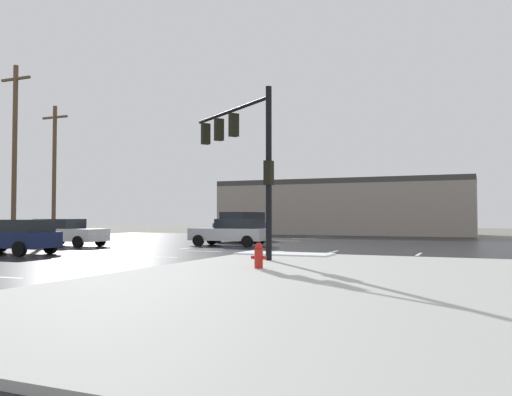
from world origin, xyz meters
TOP-DOWN VIEW (x-y plane):
  - ground_plane at (0.00, 0.00)m, footprint 120.00×120.00m
  - road_asphalt at (0.00, 0.00)m, footprint 44.00×44.00m
  - sidewalk_corner at (12.00, -12.00)m, footprint 18.00×18.00m
  - snow_strip_curbside at (5.00, -4.00)m, footprint 4.00×1.60m
  - lane_markings at (1.20, -1.38)m, footprint 36.15×36.15m
  - traffic_signal_mast at (3.89, -5.82)m, footprint 5.06×3.77m
  - fire_hydrant at (6.31, -9.86)m, footprint 0.48×0.26m
  - strip_building_background at (0.29, 25.76)m, footprint 23.97×8.00m
  - sedan_silver at (-0.78, 2.78)m, footprint 4.59×2.16m
  - suv_blue at (-2.61, 8.27)m, footprint 2.42×4.93m
  - sedan_navy at (-6.91, -7.31)m, footprint 4.58×2.11m
  - sedan_white at (-9.28, -1.46)m, footprint 4.55×2.06m
  - utility_pole_mid at (-12.40, -2.37)m, footprint 2.20×0.28m
  - utility_pole_far at (-14.97, 3.36)m, footprint 2.20×0.28m

SIDE VIEW (x-z plane):
  - ground_plane at x=0.00m, z-range 0.00..0.00m
  - road_asphalt at x=0.00m, z-range 0.00..0.02m
  - lane_markings at x=1.20m, z-range 0.02..0.03m
  - sidewalk_corner at x=12.00m, z-range 0.00..0.14m
  - snow_strip_curbside at x=5.00m, z-range 0.14..0.20m
  - fire_hydrant at x=6.31m, z-range 0.14..0.93m
  - sedan_silver at x=-0.78m, z-range 0.06..1.64m
  - sedan_navy at x=-6.91m, z-range 0.06..1.64m
  - sedan_white at x=-9.28m, z-range 0.06..1.64m
  - suv_blue at x=-2.61m, z-range 0.08..2.11m
  - strip_building_background at x=0.29m, z-range 0.00..5.27m
  - traffic_signal_mast at x=3.89m, z-range 1.36..7.77m
  - utility_pole_far at x=-14.97m, z-range 0.22..9.77m
  - utility_pole_mid at x=-12.40m, z-range 0.22..10.85m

